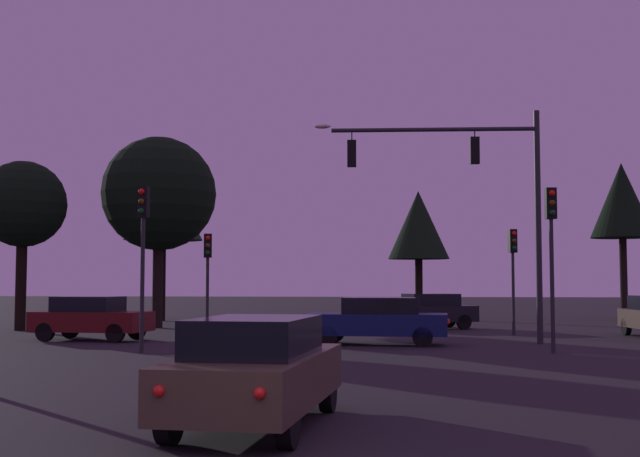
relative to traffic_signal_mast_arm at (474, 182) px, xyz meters
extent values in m
plane|color=black|center=(-3.62, 4.35, -5.34)|extent=(168.00, 168.00, 0.00)
cylinder|color=#232326|center=(2.08, 0.12, -1.48)|extent=(0.20, 0.20, 7.72)
cylinder|color=#232326|center=(-1.33, -0.09, 1.78)|extent=(6.83, 0.56, 0.14)
ellipsoid|color=#F4EACC|center=(-5.04, -0.32, 1.93)|extent=(0.56, 0.28, 0.16)
cylinder|color=#232326|center=(0.03, -0.01, 1.64)|extent=(0.05, 0.05, 0.27)
cube|color=black|center=(0.03, -0.01, 1.06)|extent=(0.31, 0.26, 0.90)
sphere|color=red|center=(0.02, 0.13, 1.34)|extent=(0.18, 0.18, 0.18)
sphere|color=#56380C|center=(0.02, 0.13, 1.06)|extent=(0.18, 0.18, 0.18)
sphere|color=#0C4219|center=(0.02, 0.13, 0.78)|extent=(0.18, 0.18, 0.18)
cylinder|color=#232326|center=(-4.06, -0.26, 1.61)|extent=(0.05, 0.05, 0.34)
cube|color=black|center=(-4.06, -0.26, 0.99)|extent=(0.31, 0.26, 0.90)
sphere|color=red|center=(-4.07, -0.12, 1.27)|extent=(0.18, 0.18, 0.18)
sphere|color=#56380C|center=(-4.07, -0.12, 0.99)|extent=(0.18, 0.18, 0.18)
sphere|color=#0C4219|center=(-4.07, -0.12, 0.71)|extent=(0.18, 0.18, 0.18)
cylinder|color=#232326|center=(1.90, -3.45, -3.43)|extent=(0.12, 0.12, 3.82)
cube|color=black|center=(1.90, -3.45, -1.06)|extent=(0.33, 0.28, 0.90)
sphere|color=red|center=(1.92, -3.59, -0.78)|extent=(0.18, 0.18, 0.18)
sphere|color=#56380C|center=(1.92, -3.59, -1.06)|extent=(0.18, 0.18, 0.18)
sphere|color=#0C4219|center=(1.92, -3.59, -1.34)|extent=(0.18, 0.18, 0.18)
cylinder|color=#232326|center=(-9.76, -4.68, -3.40)|extent=(0.12, 0.12, 3.88)
cube|color=black|center=(-9.76, -4.68, -1.01)|extent=(0.32, 0.27, 0.90)
sphere|color=red|center=(-9.78, -4.82, -0.73)|extent=(0.18, 0.18, 0.18)
sphere|color=#56380C|center=(-9.78, -4.82, -1.01)|extent=(0.18, 0.18, 0.18)
sphere|color=#0C4219|center=(-9.78, -4.82, -1.29)|extent=(0.18, 0.18, 0.18)
cylinder|color=#232326|center=(-9.73, 2.67, -3.87)|extent=(0.12, 0.12, 2.94)
cube|color=black|center=(-9.73, 2.67, -1.95)|extent=(0.35, 0.31, 0.90)
sphere|color=red|center=(-9.69, 2.54, -1.67)|extent=(0.18, 0.18, 0.18)
sphere|color=#56380C|center=(-9.69, 2.54, -1.95)|extent=(0.18, 0.18, 0.18)
sphere|color=#0C4219|center=(-9.69, 2.54, -2.23)|extent=(0.18, 0.18, 0.18)
cylinder|color=#232326|center=(1.74, 4.49, -3.77)|extent=(0.12, 0.12, 3.15)
cube|color=black|center=(1.74, 4.49, -1.74)|extent=(0.36, 0.33, 0.90)
sphere|color=red|center=(1.79, 4.36, -1.46)|extent=(0.18, 0.18, 0.18)
sphere|color=#56380C|center=(1.79, 4.36, -1.74)|extent=(0.18, 0.18, 0.18)
sphere|color=#0C4219|center=(1.79, 4.36, -2.02)|extent=(0.18, 0.18, 0.18)
cube|color=#473828|center=(-4.20, -16.11, -4.68)|extent=(1.98, 4.49, 0.68)
cube|color=black|center=(-4.21, -16.26, -4.08)|extent=(1.61, 2.46, 0.52)
cylinder|color=black|center=(-4.86, -14.61, -5.02)|extent=(0.24, 0.65, 0.64)
cylinder|color=black|center=(-3.36, -14.71, -5.02)|extent=(0.24, 0.65, 0.64)
cylinder|color=black|center=(-5.04, -17.51, -5.02)|extent=(0.24, 0.65, 0.64)
cylinder|color=black|center=(-3.54, -17.60, -5.02)|extent=(0.24, 0.65, 0.64)
sphere|color=red|center=(-4.93, -18.27, -4.58)|extent=(0.14, 0.14, 0.14)
sphere|color=red|center=(-3.75, -18.35, -4.58)|extent=(0.14, 0.14, 0.14)
cube|color=#0F1947|center=(-3.22, -0.80, -4.68)|extent=(4.57, 1.99, 0.68)
cube|color=black|center=(-3.07, -0.81, -4.08)|extent=(2.49, 1.65, 0.52)
cylinder|color=black|center=(-4.73, -1.55, -5.02)|extent=(0.65, 0.22, 0.64)
cylinder|color=black|center=(-4.67, 0.06, -5.02)|extent=(0.65, 0.22, 0.64)
cylinder|color=black|center=(-1.76, -1.66, -5.02)|extent=(0.65, 0.22, 0.64)
cylinder|color=black|center=(-1.70, -0.05, -5.02)|extent=(0.65, 0.22, 0.64)
sphere|color=red|center=(-0.98, -1.52, -4.58)|extent=(0.14, 0.14, 0.14)
sphere|color=red|center=(-0.93, -0.25, -4.58)|extent=(0.14, 0.14, 0.14)
cube|color=#4C0F0F|center=(-13.13, -0.01, -4.68)|extent=(4.07, 2.25, 0.68)
cube|color=black|center=(-13.28, 0.01, -4.08)|extent=(2.26, 1.81, 0.52)
cylinder|color=black|center=(-11.77, 0.70, -5.02)|extent=(0.66, 0.26, 0.64)
cylinder|color=black|center=(-11.93, -0.97, -5.02)|extent=(0.66, 0.26, 0.64)
cylinder|color=black|center=(-14.33, 0.95, -5.02)|extent=(0.66, 0.26, 0.64)
cylinder|color=black|center=(-14.49, -0.72, -5.02)|extent=(0.66, 0.26, 0.64)
sphere|color=red|center=(-15.02, 0.84, -4.58)|extent=(0.14, 0.14, 0.14)
sphere|color=red|center=(-15.15, -0.47, -4.58)|extent=(0.14, 0.14, 0.14)
cube|color=black|center=(-1.43, 8.48, -4.68)|extent=(4.39, 3.15, 0.68)
cube|color=black|center=(-1.29, 8.54, -4.08)|extent=(2.58, 2.23, 0.52)
cylinder|color=black|center=(-2.37, 7.25, -5.02)|extent=(0.67, 0.42, 0.64)
cylinder|color=black|center=(-2.96, 8.73, -5.02)|extent=(0.67, 0.42, 0.64)
cylinder|color=black|center=(0.09, 8.24, -5.02)|extent=(0.67, 0.42, 0.64)
cylinder|color=black|center=(-0.50, 9.71, -5.02)|extent=(0.67, 0.42, 0.64)
sphere|color=red|center=(0.67, 8.65, -4.58)|extent=(0.14, 0.14, 0.14)
sphere|color=red|center=(0.21, 9.81, -4.58)|extent=(0.14, 0.14, 0.14)
cylinder|color=black|center=(6.01, 5.03, -5.02)|extent=(0.26, 0.66, 0.64)
sphere|color=red|center=(6.12, 5.72, -4.58)|extent=(0.14, 0.14, 0.14)
cylinder|color=black|center=(-1.75, 18.72, -3.68)|extent=(0.42, 0.42, 3.32)
cone|color=black|center=(-1.75, 18.72, -0.10)|extent=(3.43, 3.43, 3.84)
cylinder|color=black|center=(-15.14, 14.40, -3.22)|extent=(0.31, 0.31, 4.23)
cone|color=black|center=(-15.14, 14.40, 0.84)|extent=(4.13, 4.13, 3.89)
cylinder|color=black|center=(-18.38, 5.24, -3.32)|extent=(0.45, 0.45, 4.04)
sphere|color=black|center=(-18.38, 5.24, -0.03)|extent=(3.64, 3.64, 3.64)
cylinder|color=black|center=(-13.35, 7.97, -3.24)|extent=(0.47, 0.47, 4.19)
sphere|color=black|center=(-13.35, 7.97, 0.64)|extent=(5.10, 5.10, 5.10)
cylinder|color=black|center=(9.43, 19.17, -3.11)|extent=(0.40, 0.40, 4.47)
cone|color=black|center=(9.43, 19.17, 1.21)|extent=(3.44, 3.44, 4.16)
camera|label=1|loc=(-2.02, -27.51, -3.34)|focal=46.08mm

